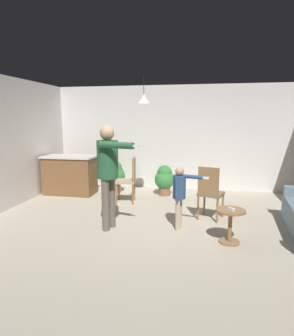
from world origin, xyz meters
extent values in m
plane|color=#B2A893|center=(0.00, 0.00, 0.00)|extent=(7.68, 7.68, 0.00)
cube|color=silver|center=(0.00, 3.20, 1.35)|extent=(6.40, 0.10, 2.70)
cylinder|color=olive|center=(2.34, 1.06, 0.03)|extent=(0.05, 0.05, 0.06)
cube|color=brown|center=(-2.45, 2.05, 0.45)|extent=(1.20, 0.60, 0.91)
cube|color=beige|center=(-2.45, 2.05, 0.93)|extent=(1.26, 0.66, 0.04)
cylinder|color=olive|center=(1.19, -0.21, 0.51)|extent=(0.44, 0.44, 0.03)
cylinder|color=olive|center=(1.19, -0.21, 0.24)|extent=(0.06, 0.06, 0.49)
cylinder|color=olive|center=(1.19, -0.21, 0.01)|extent=(0.31, 0.31, 0.03)
cylinder|color=#60564C|center=(-0.76, 0.10, 0.44)|extent=(0.13, 0.13, 0.88)
cylinder|color=#60564C|center=(-0.80, -0.08, 0.44)|extent=(0.13, 0.13, 0.88)
cylinder|color=#265938|center=(-0.78, 0.01, 1.19)|extent=(0.35, 0.35, 0.62)
sphere|color=tan|center=(-0.78, 0.01, 1.62)|extent=(0.24, 0.24, 0.24)
cylinder|color=#265938|center=(-0.73, 0.20, 1.16)|extent=(0.10, 0.10, 0.59)
cylinder|color=#265938|center=(-0.55, -0.26, 1.45)|extent=(0.59, 0.25, 0.10)
cube|color=white|center=(-0.23, -0.34, 1.45)|extent=(0.13, 0.07, 0.04)
cylinder|color=tan|center=(0.40, 0.25, 0.27)|extent=(0.08, 0.08, 0.54)
cylinder|color=tan|center=(0.37, 0.14, 0.27)|extent=(0.08, 0.08, 0.54)
cylinder|color=navy|center=(0.39, 0.19, 0.74)|extent=(0.22, 0.22, 0.38)
sphere|color=tan|center=(0.39, 0.19, 1.00)|extent=(0.15, 0.15, 0.15)
cylinder|color=navy|center=(0.59, 0.27, 0.90)|extent=(0.37, 0.14, 0.06)
cube|color=white|center=(0.80, 0.23, 0.90)|extent=(0.13, 0.06, 0.04)
cylinder|color=navy|center=(0.36, 0.07, 0.72)|extent=(0.06, 0.06, 0.36)
cylinder|color=olive|center=(0.70, 0.75, 0.23)|extent=(0.04, 0.04, 0.45)
cylinder|color=olive|center=(1.04, 0.63, 0.23)|extent=(0.04, 0.04, 0.45)
cylinder|color=olive|center=(0.81, 1.09, 0.23)|extent=(0.04, 0.04, 0.45)
cylinder|color=olive|center=(1.15, 0.97, 0.23)|extent=(0.04, 0.04, 0.45)
cube|color=#7F664C|center=(0.92, 0.86, 0.47)|extent=(0.53, 0.53, 0.05)
cube|color=olive|center=(0.86, 0.68, 0.75)|extent=(0.37, 0.16, 0.50)
cylinder|color=olive|center=(-0.71, 1.45, 0.23)|extent=(0.04, 0.04, 0.45)
cylinder|color=olive|center=(-0.76, 1.80, 0.23)|extent=(0.04, 0.04, 0.45)
cylinder|color=olive|center=(-1.07, 1.40, 0.23)|extent=(0.04, 0.04, 0.45)
cylinder|color=olive|center=(-1.12, 1.76, 0.23)|extent=(0.04, 0.04, 0.45)
cube|color=tan|center=(-0.92, 1.60, 0.47)|extent=(0.47, 0.47, 0.05)
cube|color=olive|center=(-0.73, 1.63, 0.75)|extent=(0.09, 0.38, 0.50)
cylinder|color=brown|center=(-1.42, 2.41, 0.12)|extent=(0.31, 0.31, 0.24)
sphere|color=#387F3D|center=(-1.42, 2.41, 0.43)|extent=(0.53, 0.53, 0.53)
sphere|color=#387F3D|center=(-1.42, 2.41, 0.61)|extent=(0.40, 0.40, 0.40)
cylinder|color=brown|center=(-0.14, 2.36, 0.11)|extent=(0.28, 0.28, 0.22)
sphere|color=#387F3D|center=(-0.14, 2.36, 0.39)|extent=(0.48, 0.48, 0.48)
sphere|color=#387F3D|center=(-0.14, 2.36, 0.56)|extent=(0.36, 0.36, 0.36)
cube|color=white|center=(1.19, -0.23, 0.54)|extent=(0.11, 0.12, 0.04)
cone|color=silver|center=(-0.49, 1.55, 2.25)|extent=(0.32, 0.32, 0.20)
cylinder|color=black|center=(-0.49, 1.55, 2.52)|extent=(0.01, 0.01, 0.36)
camera|label=1|loc=(0.75, -4.53, 1.86)|focal=31.24mm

